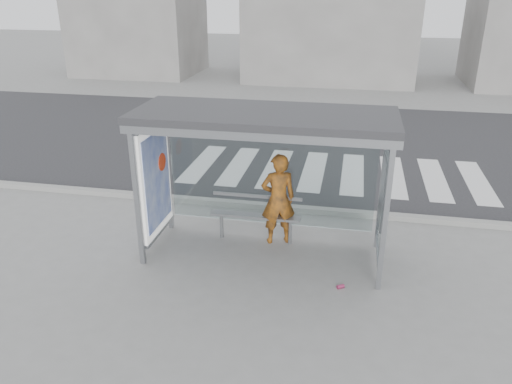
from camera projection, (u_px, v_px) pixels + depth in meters
ground at (263, 254)px, 8.99m from camera, size 80.00×80.00×0.00m
road at (305, 142)px, 15.31m from camera, size 30.00×10.00×0.01m
curb at (280, 207)px, 10.73m from camera, size 30.00×0.18×0.12m
crosswalk at (333, 172)px, 12.87m from camera, size 7.55×3.00×0.00m
bus_shelter at (243, 147)px, 8.34m from camera, size 4.25×1.65×2.62m
building_left at (138, 14)px, 25.88m from camera, size 6.00×5.00×6.00m
building_center at (331, 27)px, 24.27m from camera, size 8.00×5.00×5.00m
person at (278, 199)px, 9.11m from camera, size 0.74×0.61×1.74m
bench at (256, 215)px, 9.30m from camera, size 1.69×0.29×0.87m
soda_can at (340, 287)px, 7.98m from camera, size 0.14×0.12×0.07m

